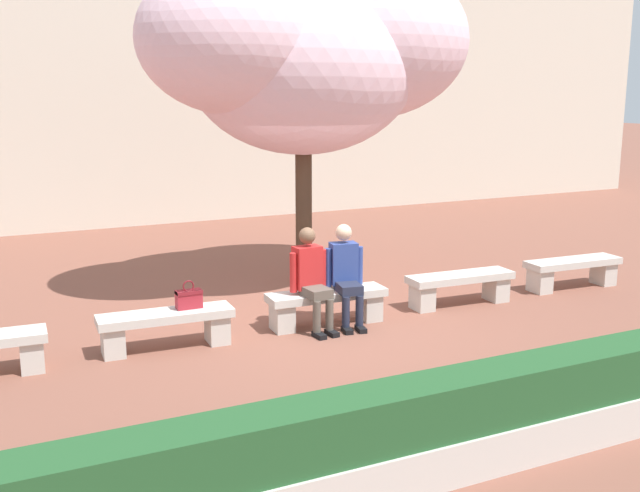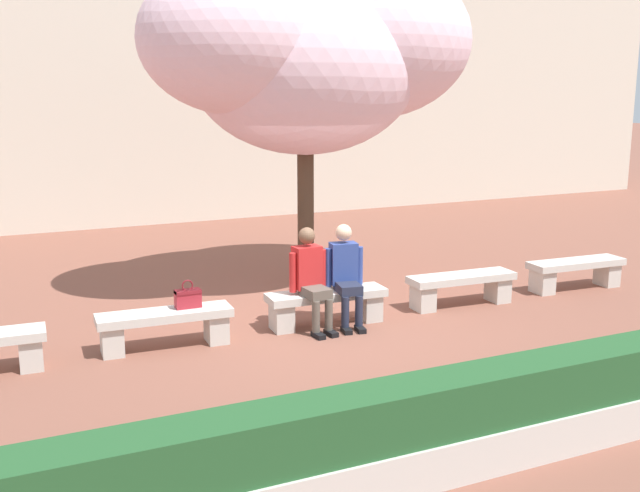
{
  "view_description": "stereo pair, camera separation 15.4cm",
  "coord_description": "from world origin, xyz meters",
  "px_view_note": "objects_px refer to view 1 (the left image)",
  "views": [
    {
      "loc": [
        -4.1,
        -8.26,
        2.98
      ],
      "look_at": [
        0.0,
        0.2,
        1.0
      ],
      "focal_mm": 42.0,
      "sensor_mm": 36.0,
      "label": 1
    },
    {
      "loc": [
        -3.96,
        -8.33,
        2.98
      ],
      "look_at": [
        0.0,
        0.2,
        1.0
      ],
      "focal_mm": 42.0,
      "sensor_mm": 36.0,
      "label": 2
    }
  ],
  "objects_px": {
    "stone_bench_center": "(327,303)",
    "person_seated_left": "(311,275)",
    "stone_bench_near_east": "(460,284)",
    "handbag": "(189,298)",
    "stone_bench_east_end": "(573,269)",
    "stone_bench_near_west": "(166,325)",
    "cherry_tree_main": "(312,51)",
    "person_seated_right": "(346,271)"
  },
  "relations": [
    {
      "from": "stone_bench_center",
      "to": "person_seated_left",
      "type": "height_order",
      "value": "person_seated_left"
    },
    {
      "from": "stone_bench_near_east",
      "to": "person_seated_left",
      "type": "height_order",
      "value": "person_seated_left"
    },
    {
      "from": "person_seated_left",
      "to": "handbag",
      "type": "relative_size",
      "value": 3.81
    },
    {
      "from": "stone_bench_center",
      "to": "person_seated_left",
      "type": "bearing_deg",
      "value": -167.9
    },
    {
      "from": "stone_bench_east_end",
      "to": "stone_bench_near_west",
      "type": "bearing_deg",
      "value": 180.0
    },
    {
      "from": "stone_bench_center",
      "to": "handbag",
      "type": "bearing_deg",
      "value": 179.32
    },
    {
      "from": "stone_bench_east_end",
      "to": "person_seated_left",
      "type": "xyz_separation_m",
      "value": [
        -4.42,
        -0.05,
        0.4
      ]
    },
    {
      "from": "stone_bench_near_east",
      "to": "stone_bench_near_west",
      "type": "bearing_deg",
      "value": -180.0
    },
    {
      "from": "cherry_tree_main",
      "to": "stone_bench_east_end",
      "type": "bearing_deg",
      "value": -28.38
    },
    {
      "from": "stone_bench_near_east",
      "to": "person_seated_right",
      "type": "height_order",
      "value": "person_seated_right"
    },
    {
      "from": "person_seated_left",
      "to": "handbag",
      "type": "bearing_deg",
      "value": 177.24
    },
    {
      "from": "person_seated_right",
      "to": "stone_bench_east_end",
      "type": "bearing_deg",
      "value": 0.76
    },
    {
      "from": "stone_bench_east_end",
      "to": "person_seated_right",
      "type": "relative_size",
      "value": 1.22
    },
    {
      "from": "person_seated_left",
      "to": "cherry_tree_main",
      "type": "height_order",
      "value": "cherry_tree_main"
    },
    {
      "from": "stone_bench_near_west",
      "to": "person_seated_left",
      "type": "xyz_separation_m",
      "value": [
        1.84,
        -0.05,
        0.4
      ]
    },
    {
      "from": "stone_bench_near_west",
      "to": "cherry_tree_main",
      "type": "xyz_separation_m",
      "value": [
        2.77,
        1.89,
        3.22
      ]
    },
    {
      "from": "stone_bench_near_east",
      "to": "cherry_tree_main",
      "type": "relative_size",
      "value": 0.31
    },
    {
      "from": "stone_bench_center",
      "to": "handbag",
      "type": "height_order",
      "value": "handbag"
    },
    {
      "from": "person_seated_right",
      "to": "stone_bench_near_east",
      "type": "bearing_deg",
      "value": 1.62
    },
    {
      "from": "person_seated_right",
      "to": "handbag",
      "type": "distance_m",
      "value": 2.04
    },
    {
      "from": "stone_bench_east_end",
      "to": "handbag",
      "type": "relative_size",
      "value": 4.66
    },
    {
      "from": "cherry_tree_main",
      "to": "person_seated_left",
      "type": "bearing_deg",
      "value": -115.73
    },
    {
      "from": "stone_bench_center",
      "to": "handbag",
      "type": "xyz_separation_m",
      "value": [
        -1.8,
        0.02,
        0.28
      ]
    },
    {
      "from": "person_seated_right",
      "to": "cherry_tree_main",
      "type": "bearing_deg",
      "value": 77.08
    },
    {
      "from": "stone_bench_near_west",
      "to": "person_seated_right",
      "type": "bearing_deg",
      "value": -1.29
    },
    {
      "from": "stone_bench_east_end",
      "to": "person_seated_right",
      "type": "xyz_separation_m",
      "value": [
        -3.93,
        -0.05,
        0.4
      ]
    },
    {
      "from": "stone_bench_near_west",
      "to": "stone_bench_center",
      "type": "xyz_separation_m",
      "value": [
        2.09,
        0.0,
        0.0
      ]
    },
    {
      "from": "cherry_tree_main",
      "to": "stone_bench_center",
      "type": "bearing_deg",
      "value": -109.98
    },
    {
      "from": "stone_bench_near_east",
      "to": "person_seated_left",
      "type": "distance_m",
      "value": 2.37
    },
    {
      "from": "person_seated_left",
      "to": "cherry_tree_main",
      "type": "distance_m",
      "value": 3.54
    },
    {
      "from": "stone_bench_east_end",
      "to": "cherry_tree_main",
      "type": "distance_m",
      "value": 5.11
    },
    {
      "from": "stone_bench_east_end",
      "to": "person_seated_right",
      "type": "distance_m",
      "value": 3.96
    },
    {
      "from": "stone_bench_near_west",
      "to": "handbag",
      "type": "xyz_separation_m",
      "value": [
        0.29,
        0.02,
        0.28
      ]
    },
    {
      "from": "person_seated_left",
      "to": "handbag",
      "type": "height_order",
      "value": "person_seated_left"
    },
    {
      "from": "stone_bench_near_west",
      "to": "person_seated_left",
      "type": "relative_size",
      "value": 1.22
    },
    {
      "from": "stone_bench_center",
      "to": "stone_bench_near_east",
      "type": "distance_m",
      "value": 2.09
    },
    {
      "from": "stone_bench_near_west",
      "to": "person_seated_right",
      "type": "relative_size",
      "value": 1.22
    },
    {
      "from": "stone_bench_near_west",
      "to": "stone_bench_near_east",
      "type": "relative_size",
      "value": 1.0
    },
    {
      "from": "person_seated_right",
      "to": "stone_bench_near_west",
      "type": "bearing_deg",
      "value": 178.71
    },
    {
      "from": "stone_bench_near_east",
      "to": "stone_bench_east_end",
      "type": "distance_m",
      "value": 2.09
    },
    {
      "from": "stone_bench_center",
      "to": "stone_bench_near_east",
      "type": "xyz_separation_m",
      "value": [
        2.09,
        0.0,
        0.0
      ]
    },
    {
      "from": "stone_bench_center",
      "to": "cherry_tree_main",
      "type": "relative_size",
      "value": 0.31
    }
  ]
}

